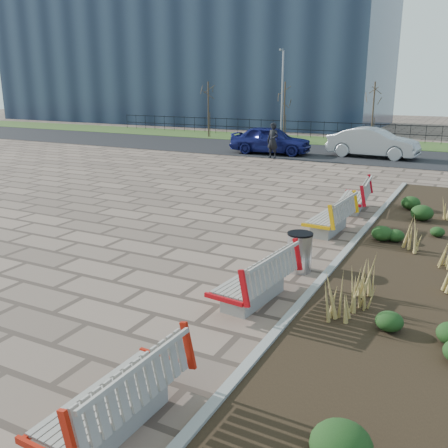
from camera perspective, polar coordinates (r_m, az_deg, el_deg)
The scene contains 18 objects.
ground at distance 10.16m, azimuth -15.65°, elevation -7.96°, with size 120.00×120.00×0.00m, color #796153.
planting_curb at distance 12.59m, azimuth 14.12°, elevation -2.79°, with size 0.16×18.00×0.15m, color gray.
grass_verge_far at distance 35.51m, azimuth 16.86°, elevation 8.80°, with size 80.00×5.00×0.04m, color #33511E.
road at distance 29.68m, azimuth 14.60°, elevation 7.67°, with size 80.00×7.00×0.02m, color black.
bench_a at distance 6.32m, azimuth -12.73°, elevation -18.23°, with size 0.90×2.10×1.00m, color #B61B0C, non-canonical shape.
bench_b at distance 9.41m, azimuth 3.41°, elevation -6.00°, with size 0.90×2.10×1.00m, color red, non-canonical shape.
bench_c at distance 13.98m, azimuth 11.94°, elevation 1.03°, with size 0.90×2.10×1.00m, color #F7AD0D, non-canonical shape.
bench_d at distance 16.58m, azimuth 14.55°, elevation 3.19°, with size 0.90×2.10×1.00m, color #B50C1B, non-canonical shape.
litter_bin at distance 11.03m, azimuth 8.62°, elevation -3.23°, with size 0.54×0.54×0.85m, color #B2B2B7.
pedestrian at distance 27.45m, azimuth 5.60°, elevation 9.46°, with size 0.70×0.46×1.91m, color black.
car_blue at distance 29.17m, azimuth 5.36°, elevation 9.55°, with size 1.86×4.62×1.57m, color navy.
car_silver at distance 28.79m, azimuth 16.69°, elevation 8.89°, with size 1.68×4.82×1.59m, color #989B9F.
tree_a at distance 38.05m, azimuth -1.80°, elevation 12.95°, with size 1.40×1.40×4.00m, color #4C3D2D, non-canonical shape.
tree_b at distance 35.51m, azimuth 6.90°, elevation 12.63°, with size 1.40×1.40×4.00m, color #4C3D2D, non-canonical shape.
tree_c at distance 33.87m, azimuth 16.64°, elevation 11.94°, with size 1.40×1.40×4.00m, color #4C3D2D, non-canonical shape.
lamp_west at distance 35.01m, azimuth 6.65°, elevation 14.23°, with size 0.24×0.60×6.00m, color gray, non-canonical shape.
railing_fence at distance 36.91m, azimuth 17.40°, elevation 9.97°, with size 44.00×0.10×1.20m, color black, non-canonical shape.
building_glass at distance 54.81m, azimuth -4.25°, elevation 19.53°, with size 40.00×14.00×15.00m, color #192338.
Camera 1 is at (6.52, -6.68, 4.01)m, focal length 40.00 mm.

